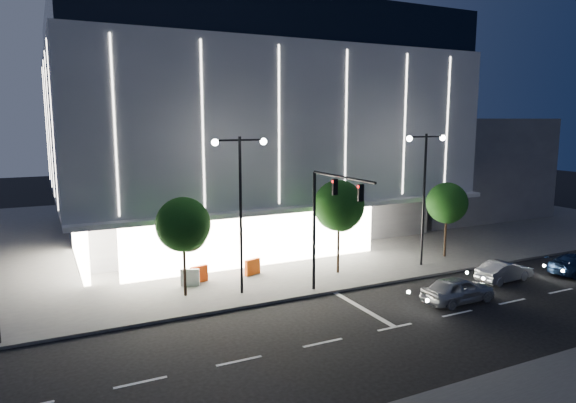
# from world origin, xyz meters

# --- Properties ---
(ground) EXTENTS (160.00, 160.00, 0.00)m
(ground) POSITION_xyz_m (0.00, 0.00, 0.00)
(ground) COLOR black
(ground) RESTS_ON ground
(sidewalk_museum) EXTENTS (70.00, 40.00, 0.15)m
(sidewalk_museum) POSITION_xyz_m (5.00, 24.00, 0.07)
(sidewalk_museum) COLOR #474747
(sidewalk_museum) RESTS_ON ground
(museum) EXTENTS (30.00, 25.80, 18.00)m
(museum) POSITION_xyz_m (2.98, 22.31, 9.27)
(museum) COLOR #4C4C51
(museum) RESTS_ON ground
(annex_building) EXTENTS (16.00, 20.00, 10.00)m
(annex_building) POSITION_xyz_m (26.00, 24.00, 5.00)
(annex_building) COLOR #4C4C51
(annex_building) RESTS_ON ground
(traffic_mast) EXTENTS (0.33, 5.89, 7.07)m
(traffic_mast) POSITION_xyz_m (1.00, 3.34, 5.03)
(traffic_mast) COLOR black
(traffic_mast) RESTS_ON ground
(street_lamp_west) EXTENTS (3.16, 0.36, 9.00)m
(street_lamp_west) POSITION_xyz_m (-3.00, 6.00, 5.96)
(street_lamp_west) COLOR black
(street_lamp_west) RESTS_ON ground
(street_lamp_east) EXTENTS (3.16, 0.36, 9.00)m
(street_lamp_east) POSITION_xyz_m (10.00, 6.00, 5.96)
(street_lamp_east) COLOR black
(street_lamp_east) RESTS_ON ground
(tree_left) EXTENTS (3.02, 3.02, 5.72)m
(tree_left) POSITION_xyz_m (-5.97, 7.02, 4.03)
(tree_left) COLOR black
(tree_left) RESTS_ON ground
(tree_mid) EXTENTS (3.25, 3.25, 6.15)m
(tree_mid) POSITION_xyz_m (4.03, 7.02, 4.33)
(tree_mid) COLOR black
(tree_mid) RESTS_ON ground
(tree_right) EXTENTS (2.91, 2.91, 5.51)m
(tree_right) POSITION_xyz_m (13.03, 7.02, 3.88)
(tree_right) COLOR black
(tree_right) RESTS_ON ground
(car_lead) EXTENTS (4.32, 1.78, 1.46)m
(car_lead) POSITION_xyz_m (7.21, -0.27, 0.73)
(car_lead) COLOR #A3A6AA
(car_lead) RESTS_ON ground
(car_second) EXTENTS (3.98, 1.62, 1.28)m
(car_second) POSITION_xyz_m (12.53, 1.31, 0.64)
(car_second) COLOR #A3A5AB
(car_second) RESTS_ON ground
(barrier_a) EXTENTS (1.13, 0.50, 1.00)m
(barrier_a) POSITION_xyz_m (-4.62, 8.98, 0.65)
(barrier_a) COLOR #EC3F0D
(barrier_a) RESTS_ON sidewalk_museum
(barrier_b) EXTENTS (1.12, 0.63, 1.00)m
(barrier_b) POSITION_xyz_m (-5.30, 8.59, 0.65)
(barrier_b) COLOR silver
(barrier_b) RESTS_ON sidewalk_museum
(barrier_c) EXTENTS (1.12, 0.58, 1.00)m
(barrier_c) POSITION_xyz_m (-1.13, 8.99, 0.65)
(barrier_c) COLOR #FE530E
(barrier_c) RESTS_ON sidewalk_museum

